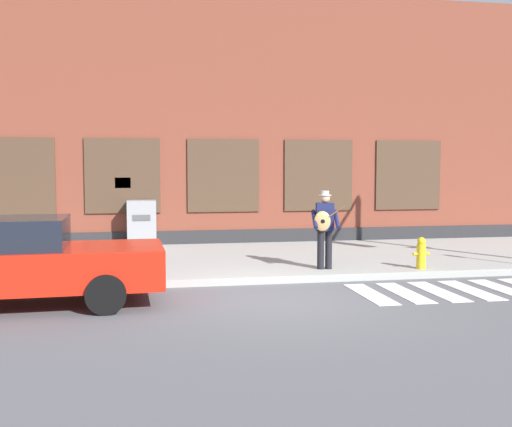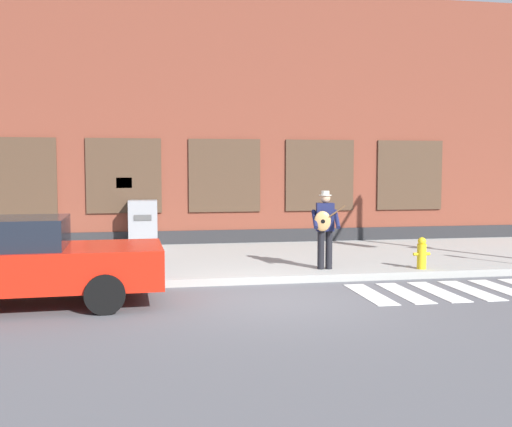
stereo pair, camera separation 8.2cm
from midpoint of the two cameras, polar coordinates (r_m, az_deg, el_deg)
The scene contains 8 objects.
ground_plane at distance 10.87m, azimuth 1.90°, elevation -8.26°, with size 160.00×160.00×0.00m, color #56565B.
sidewalk at distance 15.00m, azimuth -1.50°, elevation -4.45°, with size 28.00×5.64×0.16m.
building_backdrop at distance 19.65m, azimuth -3.63°, elevation 8.38°, with size 28.00×4.06×7.54m.
crosswalk at distance 12.60m, azimuth 21.27°, elevation -6.78°, with size 5.20×1.90×0.01m.
red_car at distance 11.01m, azimuth -21.11°, elevation -4.31°, with size 4.66×2.11×1.53m.
busker at distance 13.15m, azimuth 6.75°, elevation -1.09°, with size 0.72×0.59×1.72m.
utility_box at distance 17.11m, azimuth -10.58°, elevation -0.96°, with size 0.80×0.72×1.31m.
fire_hydrant at distance 13.67m, azimuth 15.67°, elevation -3.67°, with size 0.38×0.20×0.70m.
Camera 2 is at (-2.16, -10.38, 2.37)m, focal length 42.00 mm.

